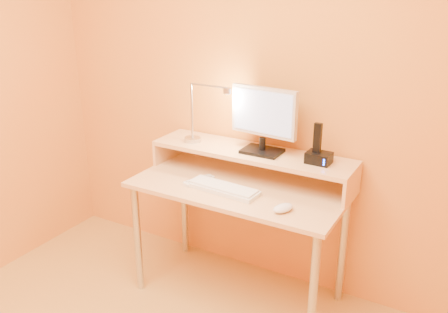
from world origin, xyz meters
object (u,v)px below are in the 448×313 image
Objects in this scene: lamp_base at (193,140)px; keyboard at (223,189)px; mouse at (283,208)px; monitor_panel at (264,112)px; phone_dock at (319,158)px; remote_control at (199,181)px.

lamp_base reaches higher than keyboard.
monitor_panel is at bearing 153.69° from mouse.
phone_dock is 0.69× the size of remote_control.
phone_dock is 0.68m from remote_control.
remote_control is at bearing -135.23° from monitor_panel.
keyboard is at bearing -165.87° from mouse.
phone_dock is 0.37m from mouse.
mouse is at bearing -45.44° from monitor_panel.
lamp_base is 0.85× the size of mouse.
phone_dock is at bearing 2.19° from lamp_base.
monitor_panel is 0.54m from remote_control.
lamp_base is at bearing -176.16° from phone_dock.
monitor_panel reaches higher than phone_dock.
mouse reaches higher than remote_control.
phone_dock is (0.78, 0.03, 0.02)m from lamp_base.
keyboard is at bearing -33.60° from lamp_base.
lamp_base reaches higher than mouse.
remote_control is (-0.56, 0.10, -0.01)m from mouse.
lamp_base is at bearing 152.77° from remote_control.
lamp_base is 0.44m from keyboard.
phone_dock reaches higher than lamp_base.
mouse is at bearing 11.64° from remote_control.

